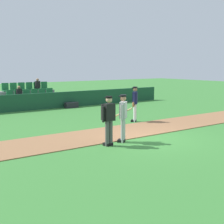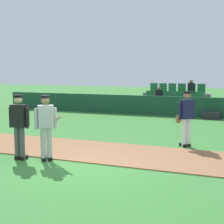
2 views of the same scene
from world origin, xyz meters
The scene contains 8 objects.
ground_plane centered at (0.00, 0.00, 0.00)m, with size 80.00×80.00×0.00m, color #387A33.
infield_dirt_path centered at (0.00, 1.60, 0.01)m, with size 28.00×2.52×0.03m, color #936642.
dugout_fence centered at (0.00, 10.30, 0.52)m, with size 20.00×0.16×1.04m, color #19472D.
stadium_bleachers centered at (0.00, 11.75, 0.49)m, with size 3.90×2.10×1.90m.
batter_grey_jersey centered at (-1.10, 0.16, 0.97)m, with size 0.71×0.69×1.76m.
umpire_home_plate centered at (-1.84, 0.02, 1.00)m, with size 0.59×0.33×1.76m.
runner_navy_jersey centered at (2.06, 3.23, 0.96)m, with size 0.57×0.50×1.76m.
equipment_bag centered at (2.17, 9.85, 0.18)m, with size 0.90×0.36×0.36m, color #232328.
Camera 1 is at (-8.47, -9.22, 2.85)m, focal length 52.95 mm.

